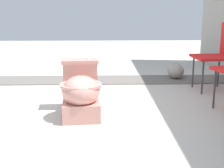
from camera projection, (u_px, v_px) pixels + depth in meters
ground_plane at (63, 110)px, 3.16m from camera, size 14.00×14.00×0.00m
gravel_strip at (109, 80)px, 4.48m from camera, size 0.56×8.00×0.01m
toilet at (81, 92)px, 2.99m from camera, size 0.66×0.42×0.52m
folding_chair_left at (221, 50)px, 3.82m from camera, size 0.46×0.46×0.83m
boulder_near at (176, 71)px, 4.55m from camera, size 0.33×0.27×0.23m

